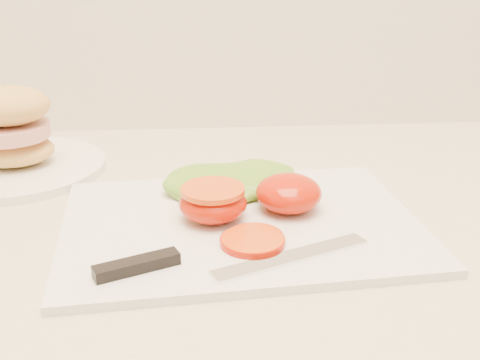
{
  "coord_description": "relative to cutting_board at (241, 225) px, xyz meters",
  "views": [
    {
      "loc": [
        -0.68,
        1.0,
        1.23
      ],
      "look_at": [
        -0.63,
        1.62,
        0.99
      ],
      "focal_mm": 45.0,
      "sensor_mm": 36.0,
      "label": 1
    }
  ],
  "objects": [
    {
      "name": "lettuce_leaf_0",
      "position": [
        -0.02,
        0.08,
        0.02
      ],
      "size": [
        0.14,
        0.1,
        0.02
      ],
      "primitive_type": "ellipsoid",
      "rotation": [
        0.0,
        0.0,
        -0.06
      ],
      "color": "#83B22F",
      "rests_on": "cutting_board"
    },
    {
      "name": "tomato_slice_1",
      "position": [
        0.01,
        -0.05,
        0.01
      ],
      "size": [
        0.06,
        0.06,
        0.01
      ],
      "primitive_type": "cylinder",
      "color": "orange",
      "rests_on": "cutting_board"
    },
    {
      "name": "tomato_half_dome",
      "position": [
        0.06,
        0.02,
        0.03
      ],
      "size": [
        0.08,
        0.08,
        0.04
      ],
      "primitive_type": "ellipsoid",
      "color": "#BE1F00",
      "rests_on": "cutting_board"
    },
    {
      "name": "knife",
      "position": [
        -0.05,
        -0.1,
        0.01
      ],
      "size": [
        0.27,
        0.09,
        0.01
      ],
      "rotation": [
        0.0,
        0.0,
        0.4
      ],
      "color": "silver",
      "rests_on": "cutting_board"
    },
    {
      "name": "tomato_half_cut",
      "position": [
        -0.03,
        0.01,
        0.03
      ],
      "size": [
        0.08,
        0.08,
        0.04
      ],
      "color": "#BE1F00",
      "rests_on": "cutting_board"
    },
    {
      "name": "sandwich_plate",
      "position": [
        -0.3,
        0.2,
        0.04
      ],
      "size": [
        0.25,
        0.25,
        0.12
      ],
      "rotation": [
        0.0,
        0.0,
        0.09
      ],
      "color": "white",
      "rests_on": "counter"
    },
    {
      "name": "cutting_board",
      "position": [
        0.0,
        0.0,
        0.0
      ],
      "size": [
        0.42,
        0.32,
        0.01
      ],
      "primitive_type": "cube",
      "rotation": [
        0.0,
        0.0,
        0.08
      ],
      "color": "silver",
      "rests_on": "counter"
    },
    {
      "name": "lettuce_leaf_1",
      "position": [
        0.03,
        0.09,
        0.02
      ],
      "size": [
        0.14,
        0.13,
        0.03
      ],
      "primitive_type": "ellipsoid",
      "rotation": [
        0.0,
        0.0,
        0.43
      ],
      "color": "#83B22F",
      "rests_on": "cutting_board"
    },
    {
      "name": "tomato_slice_0",
      "position": [
        0.01,
        -0.06,
        0.01
      ],
      "size": [
        0.07,
        0.07,
        0.01
      ],
      "primitive_type": "cylinder",
      "color": "orange",
      "rests_on": "cutting_board"
    }
  ]
}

